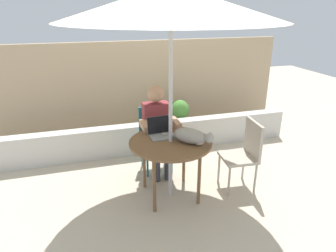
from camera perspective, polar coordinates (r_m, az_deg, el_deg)
name	(u,v)px	position (r m, az deg, el deg)	size (l,w,h in m)	color
ground_plane	(170,195)	(3.86, 0.43, -12.63)	(14.00, 14.00, 0.00)	beige
fence_back	(136,89)	(5.40, -6.02, 6.92)	(5.27, 0.08, 1.63)	tan
planter_wall_low	(147,138)	(4.82, -3.90, -2.17)	(4.74, 0.20, 0.47)	beige
patio_table	(170,146)	(3.53, 0.46, -3.82)	(0.95, 0.95, 0.72)	brown
patio_umbrella	(171,3)	(3.19, 0.55, 21.86)	(2.28, 2.28, 2.36)	#B7B7BC
chair_occupied	(155,133)	(4.25, -2.48, -1.38)	(0.40, 0.40, 0.88)	#1E606B
chair_empty	(245,150)	(3.88, 14.15, -4.38)	(0.43, 0.43, 0.88)	#B2A899
person_seated	(157,126)	(4.05, -1.98, 0.02)	(0.48, 0.48, 1.22)	maroon
laptop	(161,130)	(3.65, -1.33, -0.77)	(0.32, 0.28, 0.21)	gray
cat	(192,136)	(3.43, 4.50, -1.95)	(0.47, 0.51, 0.17)	gray
potted_plant_near_fence	(179,118)	(5.22, 2.15, 1.49)	(0.32, 0.32, 0.69)	#9E5138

